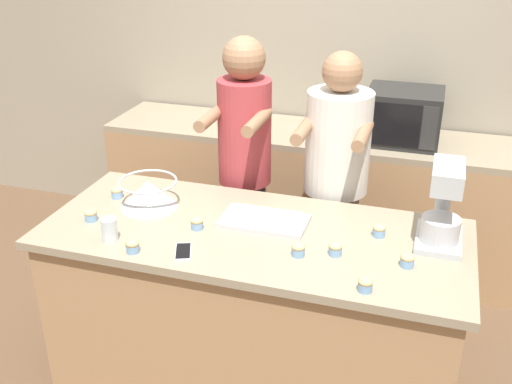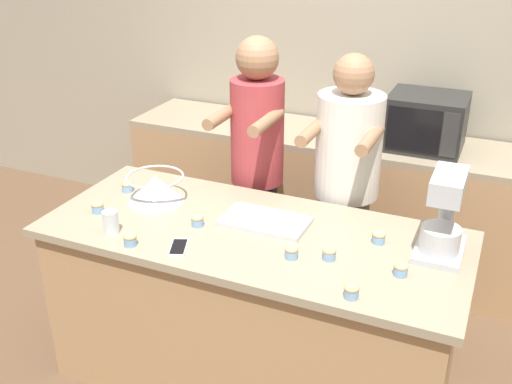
{
  "view_description": "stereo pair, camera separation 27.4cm",
  "coord_description": "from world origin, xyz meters",
  "px_view_note": "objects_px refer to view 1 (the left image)",
  "views": [
    {
      "loc": [
        0.74,
        -2.33,
        2.23
      ],
      "look_at": [
        0.0,
        0.04,
        1.06
      ],
      "focal_mm": 42.0,
      "sensor_mm": 36.0,
      "label": 1
    },
    {
      "loc": [
        1.0,
        -2.23,
        2.23
      ],
      "look_at": [
        0.0,
        0.04,
        1.06
      ],
      "focal_mm": 42.0,
      "sensor_mm": 36.0,
      "label": 2
    }
  ],
  "objects_px": {
    "person_left": "(245,172)",
    "cupcake_6": "(298,249)",
    "person_right": "(335,192)",
    "cupcake_0": "(117,192)",
    "microwave_oven": "(404,116)",
    "cupcake_3": "(91,215)",
    "cupcake_4": "(407,260)",
    "baking_tray": "(264,220)",
    "cupcake_8": "(197,223)",
    "mixing_bowl": "(149,193)",
    "cupcake_2": "(133,246)",
    "cupcake_7": "(379,230)",
    "stand_mixer": "(443,209)",
    "cupcake_1": "(365,284)",
    "cupcake_5": "(335,248)",
    "cell_phone": "(183,252)",
    "drinking_glass": "(109,230)"
  },
  "relations": [
    {
      "from": "person_left",
      "to": "cupcake_6",
      "type": "height_order",
      "value": "person_left"
    },
    {
      "from": "person_right",
      "to": "cupcake_0",
      "type": "height_order",
      "value": "person_right"
    },
    {
      "from": "microwave_oven",
      "to": "cupcake_3",
      "type": "xyz_separation_m",
      "value": [
        -1.33,
        -1.48,
        -0.17
      ]
    },
    {
      "from": "person_left",
      "to": "cupcake_4",
      "type": "height_order",
      "value": "person_left"
    },
    {
      "from": "baking_tray",
      "to": "cupcake_8",
      "type": "height_order",
      "value": "cupcake_8"
    },
    {
      "from": "mixing_bowl",
      "to": "baking_tray",
      "type": "xyz_separation_m",
      "value": [
        0.6,
        -0.0,
        -0.06
      ]
    },
    {
      "from": "cupcake_2",
      "to": "cupcake_7",
      "type": "relative_size",
      "value": 1.0
    },
    {
      "from": "cupcake_4",
      "to": "cupcake_8",
      "type": "relative_size",
      "value": 1.0
    },
    {
      "from": "microwave_oven",
      "to": "cupcake_4",
      "type": "bearing_deg",
      "value": -83.94
    },
    {
      "from": "stand_mixer",
      "to": "cupcake_1",
      "type": "height_order",
      "value": "stand_mixer"
    },
    {
      "from": "person_right",
      "to": "cupcake_7",
      "type": "relative_size",
      "value": 25.78
    },
    {
      "from": "cupcake_0",
      "to": "cupcake_5",
      "type": "xyz_separation_m",
      "value": [
        1.19,
        -0.23,
        0.0
      ]
    },
    {
      "from": "person_right",
      "to": "cupcake_0",
      "type": "xyz_separation_m",
      "value": [
        -1.05,
        -0.49,
        0.07
      ]
    },
    {
      "from": "cell_phone",
      "to": "cupcake_7",
      "type": "bearing_deg",
      "value": 26.96
    },
    {
      "from": "mixing_bowl",
      "to": "cupcake_4",
      "type": "distance_m",
      "value": 1.3
    },
    {
      "from": "cupcake_3",
      "to": "cupcake_8",
      "type": "xyz_separation_m",
      "value": [
        0.52,
        0.08,
        0.0
      ]
    },
    {
      "from": "microwave_oven",
      "to": "cupcake_5",
      "type": "bearing_deg",
      "value": -96.0
    },
    {
      "from": "person_right",
      "to": "stand_mixer",
      "type": "distance_m",
      "value": 0.76
    },
    {
      "from": "cupcake_0",
      "to": "cupcake_6",
      "type": "relative_size",
      "value": 1.0
    },
    {
      "from": "cupcake_1",
      "to": "cupcake_5",
      "type": "height_order",
      "value": "same"
    },
    {
      "from": "cupcake_0",
      "to": "cupcake_7",
      "type": "distance_m",
      "value": 1.35
    },
    {
      "from": "person_right",
      "to": "stand_mixer",
      "type": "height_order",
      "value": "person_right"
    },
    {
      "from": "microwave_oven",
      "to": "cupcake_1",
      "type": "height_order",
      "value": "microwave_oven"
    },
    {
      "from": "person_left",
      "to": "cupcake_7",
      "type": "xyz_separation_m",
      "value": [
        0.81,
        -0.49,
        0.02
      ]
    },
    {
      "from": "cupcake_7",
      "to": "baking_tray",
      "type": "bearing_deg",
      "value": -175.97
    },
    {
      "from": "drinking_glass",
      "to": "cupcake_4",
      "type": "height_order",
      "value": "drinking_glass"
    },
    {
      "from": "cupcake_0",
      "to": "cupcake_5",
      "type": "distance_m",
      "value": 1.21
    },
    {
      "from": "cupcake_0",
      "to": "cupcake_6",
      "type": "bearing_deg",
      "value": -15.2
    },
    {
      "from": "cupcake_3",
      "to": "cupcake_5",
      "type": "xyz_separation_m",
      "value": [
        1.18,
        0.04,
        0.0
      ]
    },
    {
      "from": "baking_tray",
      "to": "cupcake_5",
      "type": "xyz_separation_m",
      "value": [
        0.38,
        -0.18,
        0.01
      ]
    },
    {
      "from": "stand_mixer",
      "to": "drinking_glass",
      "type": "xyz_separation_m",
      "value": [
        -1.42,
        -0.42,
        -0.11
      ]
    },
    {
      "from": "mixing_bowl",
      "to": "cupcake_6",
      "type": "xyz_separation_m",
      "value": [
        0.83,
        -0.24,
        -0.04
      ]
    },
    {
      "from": "mixing_bowl",
      "to": "baking_tray",
      "type": "bearing_deg",
      "value": -0.25
    },
    {
      "from": "drinking_glass",
      "to": "cupcake_8",
      "type": "relative_size",
      "value": 1.73
    },
    {
      "from": "person_left",
      "to": "cupcake_1",
      "type": "relative_size",
      "value": 26.5
    },
    {
      "from": "cupcake_2",
      "to": "cupcake_5",
      "type": "distance_m",
      "value": 0.88
    },
    {
      "from": "cell_phone",
      "to": "cupcake_5",
      "type": "xyz_separation_m",
      "value": [
        0.63,
        0.18,
        0.03
      ]
    },
    {
      "from": "person_right",
      "to": "drinking_glass",
      "type": "bearing_deg",
      "value": -133.91
    },
    {
      "from": "drinking_glass",
      "to": "cell_phone",
      "type": "bearing_deg",
      "value": -0.76
    },
    {
      "from": "drinking_glass",
      "to": "stand_mixer",
      "type": "bearing_deg",
      "value": 16.57
    },
    {
      "from": "cupcake_0",
      "to": "person_right",
      "type": "bearing_deg",
      "value": 24.96
    },
    {
      "from": "cupcake_5",
      "to": "cupcake_8",
      "type": "relative_size",
      "value": 1.0
    },
    {
      "from": "cupcake_2",
      "to": "cupcake_6",
      "type": "height_order",
      "value": "same"
    },
    {
      "from": "person_left",
      "to": "cupcake_6",
      "type": "relative_size",
      "value": 26.5
    },
    {
      "from": "cupcake_5",
      "to": "cupcake_7",
      "type": "xyz_separation_m",
      "value": [
        0.16,
        0.22,
        0.0
      ]
    },
    {
      "from": "cupcake_1",
      "to": "cupcake_8",
      "type": "xyz_separation_m",
      "value": [
        -0.82,
        0.27,
        0.0
      ]
    },
    {
      "from": "cell_phone",
      "to": "cupcake_2",
      "type": "height_order",
      "value": "cupcake_2"
    },
    {
      "from": "cupcake_2",
      "to": "cupcake_6",
      "type": "xyz_separation_m",
      "value": [
        0.7,
        0.19,
        0.0
      ]
    },
    {
      "from": "person_left",
      "to": "drinking_glass",
      "type": "distance_m",
      "value": 0.96
    },
    {
      "from": "drinking_glass",
      "to": "cupcake_8",
      "type": "height_order",
      "value": "drinking_glass"
    }
  ]
}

